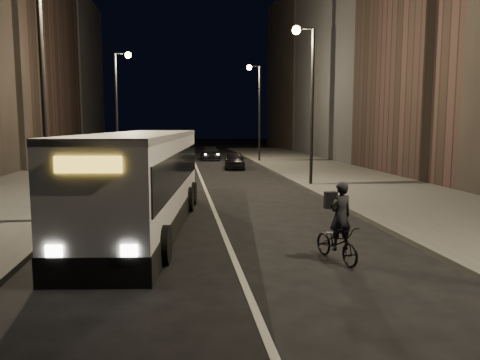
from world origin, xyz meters
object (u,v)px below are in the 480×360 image
object	(u,v)px
streetlight_left_near	(50,60)
car_near	(235,160)
cyclist_on_bicycle	(338,235)
car_mid	(149,158)
car_far	(210,153)
city_bus	(143,177)
streetlight_right_far	(257,100)
streetlight_left_far	(120,94)
streetlight_right_mid	(308,84)

from	to	relation	value
streetlight_left_near	car_near	size ratio (longest dim) A/B	2.21
cyclist_on_bicycle	car_mid	distance (m)	25.93
car_far	city_bus	bearing A→B (deg)	-98.20
cyclist_on_bicycle	car_mid	world-z (taller)	cyclist_on_bicycle
car_near	streetlight_right_far	bearing A→B (deg)	70.74
car_near	car_far	bearing A→B (deg)	103.96
streetlight_left_far	car_near	xyz separation A→B (m)	(8.12, 0.57, -4.74)
streetlight_left_far	car_far	distance (m)	12.45
city_bus	car_far	distance (m)	28.32
car_near	streetlight_left_far	bearing A→B (deg)	-170.21
car_near	streetlight_right_mid	bearing A→B (deg)	-70.66
streetlight_left_far	city_bus	xyz separation A→B (m)	(2.88, -18.79, -3.70)
streetlight_left_far	cyclist_on_bicycle	size ratio (longest dim) A/B	4.08
streetlight_left_near	city_bus	size ratio (longest dim) A/B	0.71
car_near	car_far	world-z (taller)	car_near
streetlight_right_mid	streetlight_right_far	size ratio (longest dim) A/B	1.00
streetlight_right_far	streetlight_right_mid	bearing A→B (deg)	-90.00
cyclist_on_bicycle	streetlight_left_far	bearing A→B (deg)	93.79
streetlight_left_far	car_mid	size ratio (longest dim) A/B	1.82
city_bus	car_far	bearing A→B (deg)	88.36
streetlight_right_far	streetlight_left_far	world-z (taller)	same
streetlight_left_far	car_near	size ratio (longest dim) A/B	2.21
streetlight_right_mid	streetlight_left_far	size ratio (longest dim) A/B	1.00
streetlight_left_near	car_near	bearing A→B (deg)	66.37
car_mid	car_far	distance (m)	8.83
car_near	car_mid	xyz separation A→B (m)	(-6.35, 1.45, 0.11)
streetlight_right_mid	car_far	xyz separation A→B (m)	(-3.78, 19.22, -4.76)
streetlight_right_mid	streetlight_left_near	world-z (taller)	same
streetlight_left_far	car_mid	world-z (taller)	streetlight_left_far
streetlight_right_far	streetlight_left_far	size ratio (longest dim) A/B	1.00
streetlight_left_far	car_mid	distance (m)	5.35
car_mid	streetlight_right_far	bearing A→B (deg)	-149.63
streetlight_left_near	streetlight_left_far	bearing A→B (deg)	90.00
streetlight_left_near	streetlight_right_far	bearing A→B (deg)	66.04
streetlight_left_near	car_near	world-z (taller)	streetlight_left_near
city_bus	cyclist_on_bicycle	xyz separation A→B (m)	(4.93, -4.42, -1.00)
streetlight_left_far	city_bus	world-z (taller)	streetlight_left_far
car_near	car_far	size ratio (longest dim) A/B	0.88
streetlight_left_near	car_mid	size ratio (longest dim) A/B	1.82
streetlight_right_mid	cyclist_on_bicycle	world-z (taller)	streetlight_right_mid
car_far	car_mid	bearing A→B (deg)	-125.41
city_bus	car_near	xyz separation A→B (m)	(5.24, 19.36, -1.04)
city_bus	car_far	xyz separation A→B (m)	(4.00, 28.01, -1.06)
streetlight_right_far	cyclist_on_bicycle	distance (m)	29.72
streetlight_left_near	car_mid	distance (m)	20.62
streetlight_right_far	streetlight_left_near	bearing A→B (deg)	-113.96
car_far	streetlight_left_far	bearing A→B (deg)	-126.81
streetlight_left_near	city_bus	distance (m)	4.75
streetlight_right_mid	streetlight_right_far	bearing A→B (deg)	90.00
streetlight_right_far	car_mid	world-z (taller)	streetlight_right_far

